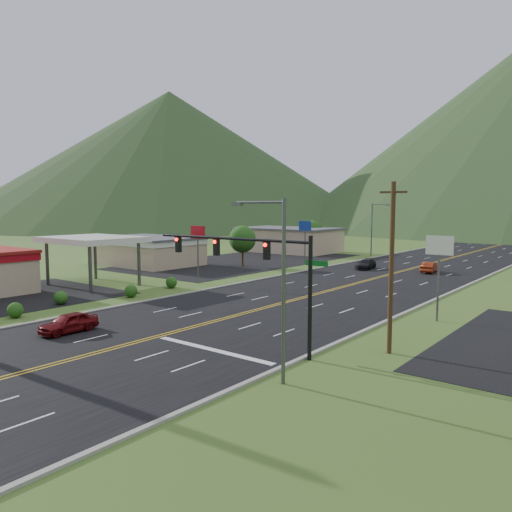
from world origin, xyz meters
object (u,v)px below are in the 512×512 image
Objects in this scene: gas_canopy at (92,241)px; car_red_near at (68,323)px; car_red_far at (429,268)px; traffic_signal at (253,261)px; streetlight_west at (373,226)px; streetlight_east at (278,278)px; car_dark_mid at (366,264)px.

car_red_near is at bearing -38.38° from gas_canopy.
traffic_signal is at bearing 87.49° from car_red_far.
traffic_signal is 1.31× the size of gas_canopy.
gas_canopy is 21.43m from car_red_near.
gas_canopy is at bearing -102.13° from streetlight_west.
traffic_signal reaches higher than car_red_near.
streetlight_east is at bearing -19.88° from gas_canopy.
traffic_signal is 3.27× the size of car_red_near.
streetlight_west is at bearing -52.77° from car_red_far.
gas_canopy is 41.47m from car_red_far.
car_red_far is (8.85, 45.62, 0.00)m from car_red_near.
streetlight_east is 2.17× the size of car_red_far.
car_red_near is 0.89× the size of car_dark_mid.
traffic_signal is at bearing -80.11° from car_dark_mid.
gas_canopy reaches higher than car_red_near.
streetlight_east reaches higher than car_red_near.
car_red_far is at bearing 100.00° from streetlight_east.
streetlight_east is at bearing -40.39° from traffic_signal.
traffic_signal is at bearing -15.70° from gas_canopy.
traffic_signal reaches higher than car_red_far.
traffic_signal is 6.17m from streetlight_east.
streetlight_west is at bearing 105.80° from car_dark_mid.
streetlight_west is 49.10m from gas_canopy.
traffic_signal is 40.77m from car_dark_mid.
traffic_signal is 40.97m from car_red_far.
streetlight_east is at bearing -75.85° from car_dark_mid.
car_dark_mid is (17.24, 30.90, -4.22)m from gas_canopy.
traffic_signal reaches higher than gas_canopy.
gas_canopy is at bearing -125.39° from car_dark_mid.
traffic_signal is 29.59m from gas_canopy.
streetlight_east is at bearing -69.14° from streetlight_west.
gas_canopy is (-28.48, 8.00, -0.46)m from traffic_signal.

